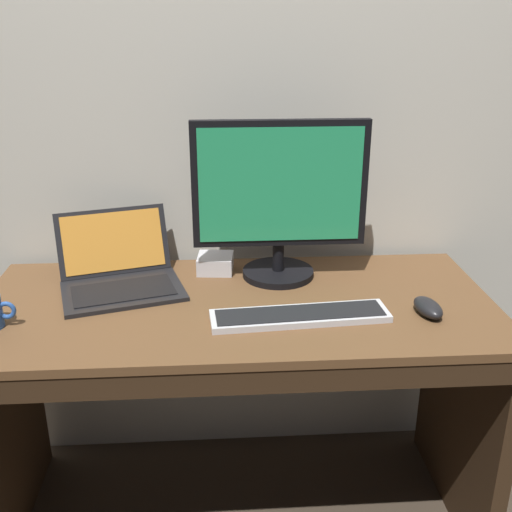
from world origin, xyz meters
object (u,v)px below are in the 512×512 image
Objects in this scene: wired_keyboard at (300,316)px; laptop_black at (120,275)px; external_monitor at (280,198)px; computer_mouse at (428,308)px; external_drive_box at (215,263)px.

laptop_black is at bearing 154.54° from wired_keyboard.
computer_mouse is (0.38, -0.28, -0.24)m from external_monitor.
external_monitor is 0.38m from wired_keyboard.
external_monitor reaches higher than external_drive_box.
laptop_black reaches higher than external_drive_box.
laptop_black is 3.48× the size of computer_mouse.
wired_keyboard is at bearing 170.96° from computer_mouse.
wired_keyboard is 4.43× the size of external_drive_box.
external_drive_box is at bearing 19.67° from laptop_black.
computer_mouse is at bearing -15.57° from laptop_black.
computer_mouse is (0.87, -0.24, -0.02)m from laptop_black.
external_drive_box is at bearing 162.32° from external_monitor.
wired_keyboard is at bearing -56.86° from external_drive_box.
external_monitor is at bearing 4.70° from laptop_black.
external_monitor reaches higher than laptop_black.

